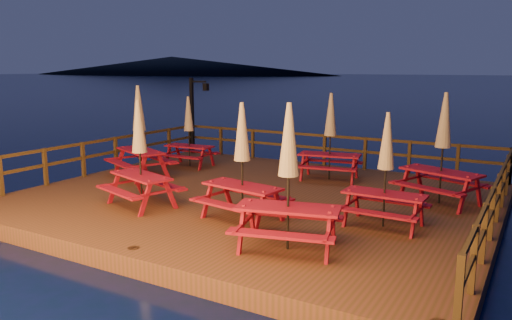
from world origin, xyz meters
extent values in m
plane|color=#051133|center=(0.00, 0.00, 0.00)|extent=(500.00, 500.00, 0.00)
cube|color=#4D3318|center=(0.00, 0.00, 0.20)|extent=(12.00, 10.00, 0.40)
cylinder|color=#362611|center=(-5.60, 4.60, -0.30)|extent=(0.24, 0.24, 1.40)
cylinder|color=#362611|center=(0.00, -4.60, -0.30)|extent=(0.24, 0.24, 1.40)
cylinder|color=#362611|center=(0.00, 4.60, -0.30)|extent=(0.24, 0.24, 1.40)
cylinder|color=#362611|center=(5.60, 4.60, -0.30)|extent=(0.24, 0.24, 1.40)
cube|color=#362611|center=(0.00, 4.85, 1.45)|extent=(11.70, 0.06, 0.09)
cube|color=#362611|center=(0.00, 4.85, 1.01)|extent=(11.70, 0.06, 0.09)
cube|color=#362611|center=(-4.68, 4.85, 0.95)|extent=(0.10, 0.10, 1.10)
cube|color=#362611|center=(0.00, 4.85, 0.95)|extent=(0.10, 0.10, 1.10)
cube|color=#362611|center=(4.68, 4.85, 0.95)|extent=(0.10, 0.10, 1.10)
cube|color=#362611|center=(-5.85, 0.00, 1.45)|extent=(0.06, 9.70, 0.09)
cube|color=#362611|center=(-5.85, 0.00, 1.01)|extent=(0.06, 9.70, 0.09)
cube|color=#362611|center=(-5.85, 0.00, 0.95)|extent=(0.10, 0.10, 1.10)
cube|color=#362611|center=(-5.85, 3.88, 0.95)|extent=(0.10, 0.10, 1.10)
cube|color=#362611|center=(5.85, 0.00, 1.45)|extent=(0.06, 9.70, 0.09)
cube|color=#362611|center=(5.85, 0.00, 1.01)|extent=(0.06, 9.70, 0.09)
cube|color=#362611|center=(5.85, -3.88, 0.95)|extent=(0.10, 0.10, 1.10)
cube|color=#362611|center=(5.85, 0.00, 0.95)|extent=(0.10, 0.10, 1.10)
cube|color=#362611|center=(5.85, 3.88, 0.95)|extent=(0.10, 0.10, 1.10)
cube|color=black|center=(-5.55, 4.55, 1.90)|extent=(0.12, 0.12, 3.00)
cube|color=black|center=(-5.20, 4.55, 3.25)|extent=(0.70, 0.06, 0.06)
cube|color=black|center=(-4.85, 4.55, 3.05)|extent=(0.18, 0.18, 0.28)
sphere|color=#ECBA5E|center=(-4.85, 4.55, 3.05)|extent=(0.14, 0.14, 0.14)
ellipsoid|color=black|center=(-160.00, 190.00, 4.50)|extent=(180.00, 84.00, 9.00)
cube|color=maroon|center=(4.45, 1.67, 1.22)|extent=(2.10, 1.39, 0.05)
cube|color=maroon|center=(4.68, 2.29, 0.89)|extent=(1.95, 0.96, 0.05)
cube|color=maroon|center=(4.23, 1.06, 0.89)|extent=(1.95, 0.96, 0.05)
cube|color=maroon|center=(3.81, 2.29, 0.81)|extent=(0.10, 0.12, 0.82)
cube|color=maroon|center=(3.56, 1.62, 0.81)|extent=(0.10, 0.12, 0.82)
cube|color=maroon|center=(5.34, 1.73, 0.81)|extent=(0.10, 0.12, 0.82)
cube|color=maroon|center=(5.09, 1.06, 0.81)|extent=(0.10, 0.12, 0.82)
cylinder|color=black|center=(4.45, 1.67, 1.76)|extent=(0.05, 0.05, 2.72)
cone|color=tan|center=(4.45, 1.67, 2.52)|extent=(0.39, 0.39, 1.36)
sphere|color=black|center=(4.45, 1.67, 3.16)|extent=(0.08, 0.08, 0.08)
cube|color=maroon|center=(-1.91, -2.31, 1.17)|extent=(1.97, 1.23, 0.05)
cube|color=maroon|center=(-1.73, -1.72, 0.86)|extent=(1.85, 0.82, 0.05)
cube|color=maroon|center=(-2.10, -2.89, 0.86)|extent=(1.85, 0.82, 0.05)
cube|color=maroon|center=(-2.55, -1.76, 0.78)|extent=(0.09, 0.12, 0.77)
cube|color=maroon|center=(-2.75, -2.40, 0.78)|extent=(0.09, 0.12, 0.77)
cube|color=maroon|center=(-1.08, -2.21, 0.78)|extent=(0.09, 0.12, 0.77)
cube|color=maroon|center=(-1.28, -2.86, 0.78)|extent=(0.09, 0.12, 0.77)
cylinder|color=black|center=(-1.91, -2.31, 1.68)|extent=(0.05, 0.05, 2.56)
cone|color=tan|center=(-1.91, -2.31, 2.40)|extent=(0.37, 0.37, 1.28)
sphere|color=black|center=(-1.91, -2.31, 2.99)|extent=(0.07, 0.07, 0.07)
cube|color=maroon|center=(-4.02, 2.35, 1.10)|extent=(1.72, 0.73, 0.05)
cube|color=maroon|center=(-4.04, 2.92, 0.82)|extent=(1.70, 0.34, 0.05)
cube|color=maroon|center=(-3.99, 1.79, 0.82)|extent=(1.70, 0.34, 0.05)
cube|color=maroon|center=(-4.73, 2.63, 0.75)|extent=(0.06, 0.10, 0.70)
cube|color=maroon|center=(-4.71, 2.01, 0.75)|extent=(0.06, 0.10, 0.70)
cube|color=maroon|center=(-3.33, 2.70, 0.75)|extent=(0.06, 0.10, 0.70)
cube|color=maroon|center=(-3.30, 2.08, 0.75)|extent=(0.06, 0.10, 0.70)
cylinder|color=black|center=(-4.02, 2.35, 1.57)|extent=(0.04, 0.04, 2.35)
cone|color=tan|center=(-4.02, 2.35, 2.23)|extent=(0.34, 0.34, 1.17)
sphere|color=black|center=(-4.02, 2.35, 2.78)|extent=(0.07, 0.07, 0.07)
cube|color=maroon|center=(0.84, -2.00, 1.17)|extent=(1.94, 1.00, 0.05)
cube|color=maroon|center=(0.94, -1.39, 0.86)|extent=(1.88, 0.57, 0.05)
cube|color=maroon|center=(0.75, -2.61, 0.86)|extent=(1.88, 0.57, 0.05)
cube|color=maroon|center=(0.13, -1.54, 0.79)|extent=(0.08, 0.11, 0.77)
cube|color=maroon|center=(0.03, -2.21, 0.79)|extent=(0.08, 0.11, 0.77)
cube|color=maroon|center=(1.66, -1.78, 0.79)|extent=(0.08, 0.11, 0.77)
cube|color=maroon|center=(1.55, -2.45, 0.79)|extent=(0.08, 0.11, 0.77)
cylinder|color=black|center=(0.84, -2.00, 1.69)|extent=(0.05, 0.05, 2.58)
cone|color=tan|center=(0.84, -2.00, 2.41)|extent=(0.37, 0.37, 1.29)
sphere|color=black|center=(0.84, -2.00, 3.01)|extent=(0.07, 0.07, 0.07)
cube|color=maroon|center=(1.00, 2.84, 1.17)|extent=(1.95, 1.05, 0.05)
cube|color=maroon|center=(0.88, 3.44, 0.86)|extent=(1.87, 0.62, 0.05)
cube|color=maroon|center=(1.11, 2.23, 0.86)|extent=(1.87, 0.62, 0.05)
cube|color=maroon|center=(0.18, 3.03, 0.79)|extent=(0.08, 0.11, 0.77)
cube|color=maroon|center=(0.30, 2.36, 0.79)|extent=(0.08, 0.11, 0.77)
cube|color=maroon|center=(1.69, 3.31, 0.79)|extent=(0.08, 0.11, 0.77)
cube|color=maroon|center=(1.82, 2.64, 0.79)|extent=(0.08, 0.11, 0.77)
cylinder|color=black|center=(1.00, 2.84, 1.69)|extent=(0.05, 0.05, 2.57)
cone|color=tan|center=(1.00, 2.84, 2.40)|extent=(0.37, 0.37, 1.29)
sphere|color=black|center=(1.00, 2.84, 3.00)|extent=(0.07, 0.07, 0.07)
cube|color=maroon|center=(-4.27, 0.21, 1.23)|extent=(2.14, 1.49, 0.06)
cube|color=maroon|center=(-4.02, 0.82, 0.90)|extent=(1.96, 1.06, 0.06)
cube|color=maroon|center=(-4.53, -0.41, 0.90)|extent=(1.96, 1.06, 0.06)
cube|color=maroon|center=(-4.90, 0.87, 0.82)|extent=(0.10, 0.13, 0.83)
cube|color=maroon|center=(-5.18, 0.19, 0.82)|extent=(0.10, 0.13, 0.83)
cube|color=maroon|center=(-3.37, 0.22, 0.82)|extent=(0.10, 0.13, 0.83)
cube|color=maroon|center=(-3.65, -0.45, 0.82)|extent=(0.10, 0.13, 0.83)
cylinder|color=black|center=(-4.27, 0.21, 1.79)|extent=(0.05, 0.05, 2.77)
cone|color=tan|center=(-4.27, 0.21, 2.56)|extent=(0.40, 0.40, 1.39)
sphere|color=black|center=(-4.27, 0.21, 3.21)|extent=(0.08, 0.08, 0.08)
cube|color=maroon|center=(3.76, -0.90, 1.12)|extent=(1.75, 0.70, 0.05)
cube|color=maroon|center=(3.77, -0.32, 0.83)|extent=(1.74, 0.30, 0.05)
cube|color=maroon|center=(3.75, -1.48, 0.83)|extent=(1.74, 0.30, 0.05)
cube|color=maroon|center=(3.04, -0.57, 0.76)|extent=(0.06, 0.10, 0.72)
cube|color=maroon|center=(3.03, -1.20, 0.76)|extent=(0.06, 0.10, 0.72)
cube|color=maroon|center=(4.48, -0.59, 0.76)|extent=(0.06, 0.10, 0.72)
cube|color=maroon|center=(4.47, -1.23, 0.76)|extent=(0.06, 0.10, 0.72)
cylinder|color=black|center=(3.76, -0.90, 1.61)|extent=(0.04, 0.04, 2.41)
cone|color=tan|center=(3.76, -0.90, 2.28)|extent=(0.35, 0.35, 1.21)
sphere|color=black|center=(3.76, -0.90, 2.84)|extent=(0.07, 0.07, 0.07)
cube|color=maroon|center=(2.57, -3.17, 1.21)|extent=(2.07, 1.22, 0.05)
cube|color=maroon|center=(2.41, -2.54, 0.89)|extent=(1.96, 0.78, 0.05)
cube|color=maroon|center=(2.74, -3.79, 0.89)|extent=(1.96, 0.78, 0.05)
cube|color=maroon|center=(1.70, -3.02, 0.80)|extent=(0.09, 0.12, 0.81)
cube|color=maroon|center=(1.88, -3.71, 0.80)|extent=(0.09, 0.12, 0.81)
cube|color=maroon|center=(3.27, -2.62, 0.80)|extent=(0.09, 0.12, 0.81)
cube|color=maroon|center=(3.45, -3.31, 0.80)|extent=(0.09, 0.12, 0.81)
cylinder|color=black|center=(2.57, -3.17, 1.75)|extent=(0.05, 0.05, 2.70)
cone|color=tan|center=(2.57, -3.17, 2.51)|extent=(0.39, 0.39, 1.35)
sphere|color=black|center=(2.57, -3.17, 3.13)|extent=(0.08, 0.08, 0.08)
camera|label=1|loc=(6.59, -11.27, 3.81)|focal=35.00mm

